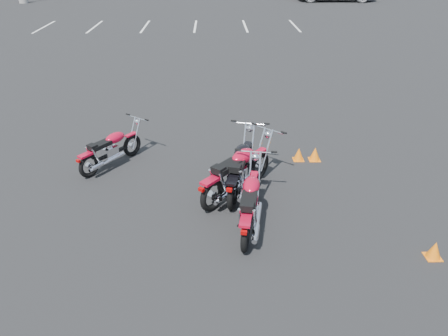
{
  "coord_description": "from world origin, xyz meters",
  "views": [
    {
      "loc": [
        -0.01,
        -7.14,
        4.77
      ],
      "look_at": [
        0.2,
        0.6,
        0.65
      ],
      "focal_mm": 35.0,
      "sensor_mm": 36.0,
      "label": 1
    }
  ],
  "objects_px": {
    "motorcycle_second_black": "(241,168)",
    "motorcycle_third_red": "(237,172)",
    "motorcycle_front_red": "(111,149)",
    "motorcycle_rear_red": "(250,203)"
  },
  "relations": [
    {
      "from": "motorcycle_front_red",
      "to": "motorcycle_rear_red",
      "type": "xyz_separation_m",
      "value": [
        3.03,
        -2.46,
        0.06
      ]
    },
    {
      "from": "motorcycle_third_red",
      "to": "motorcycle_rear_red",
      "type": "relative_size",
      "value": 0.95
    },
    {
      "from": "motorcycle_front_red",
      "to": "motorcycle_rear_red",
      "type": "distance_m",
      "value": 3.9
    },
    {
      "from": "motorcycle_second_black",
      "to": "motorcycle_third_red",
      "type": "xyz_separation_m",
      "value": [
        -0.08,
        -0.2,
        0.01
      ]
    },
    {
      "from": "motorcycle_rear_red",
      "to": "motorcycle_front_red",
      "type": "bearing_deg",
      "value": 140.9
    },
    {
      "from": "motorcycle_third_red",
      "to": "motorcycle_rear_red",
      "type": "height_order",
      "value": "motorcycle_third_red"
    },
    {
      "from": "motorcycle_second_black",
      "to": "motorcycle_rear_red",
      "type": "xyz_separation_m",
      "value": [
        0.1,
        -1.32,
        -0.02
      ]
    },
    {
      "from": "motorcycle_second_black",
      "to": "motorcycle_third_red",
      "type": "bearing_deg",
      "value": -112.51
    },
    {
      "from": "motorcycle_front_red",
      "to": "motorcycle_third_red",
      "type": "bearing_deg",
      "value": -25.16
    },
    {
      "from": "motorcycle_front_red",
      "to": "motorcycle_third_red",
      "type": "xyz_separation_m",
      "value": [
        2.85,
        -1.34,
        0.09
      ]
    }
  ]
}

